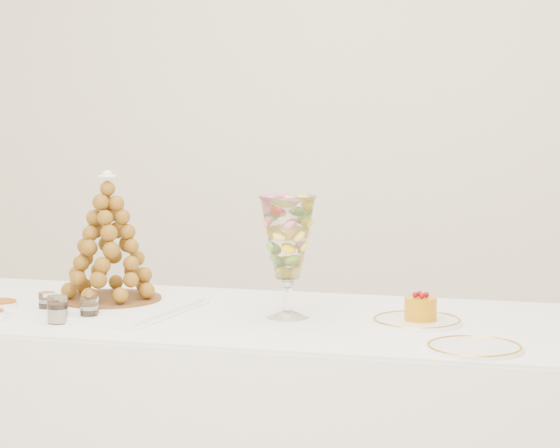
# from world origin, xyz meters

# --- Properties ---
(buffet_table) EXTENTS (2.01, 0.90, 0.75)m
(buffet_table) POSITION_xyz_m (-0.13, 0.16, 0.37)
(buffet_table) COLOR white
(buffet_table) RESTS_ON ground
(lace_tray) EXTENTS (0.61, 0.51, 0.02)m
(lace_tray) POSITION_xyz_m (-0.49, 0.15, 0.76)
(lace_tray) COLOR white
(lace_tray) RESTS_ON buffet_table
(macaron_vase) EXTENTS (0.15, 0.15, 0.33)m
(macaron_vase) POSITION_xyz_m (0.09, 0.14, 0.97)
(macaron_vase) COLOR white
(macaron_vase) RESTS_ON buffet_table
(cake_plate) EXTENTS (0.24, 0.24, 0.01)m
(cake_plate) POSITION_xyz_m (0.45, 0.13, 0.75)
(cake_plate) COLOR white
(cake_plate) RESTS_ON buffet_table
(spare_plate) EXTENTS (0.23, 0.23, 0.01)m
(spare_plate) POSITION_xyz_m (0.61, -0.15, 0.75)
(spare_plate) COLOR white
(spare_plate) RESTS_ON buffet_table
(verrine_a) EXTENTS (0.06, 0.06, 0.06)m
(verrine_a) POSITION_xyz_m (-0.58, 0.05, 0.78)
(verrine_a) COLOR white
(verrine_a) RESTS_ON buffet_table
(verrine_b) EXTENTS (0.05, 0.05, 0.06)m
(verrine_b) POSITION_xyz_m (-0.51, -0.01, 0.78)
(verrine_b) COLOR white
(verrine_b) RESTS_ON buffet_table
(verrine_c) EXTENTS (0.06, 0.06, 0.06)m
(verrine_c) POSITION_xyz_m (-0.43, 0.01, 0.78)
(verrine_c) COLOR white
(verrine_c) RESTS_ON buffet_table
(verrine_d) EXTENTS (0.06, 0.06, 0.07)m
(verrine_d) POSITION_xyz_m (-0.50, -0.05, 0.79)
(verrine_d) COLOR white
(verrine_d) RESTS_ON buffet_table
(verrine_e) EXTENTS (0.05, 0.05, 0.06)m
(verrine_e) POSITION_xyz_m (-0.42, -0.03, 0.78)
(verrine_e) COLOR white
(verrine_e) RESTS_ON buffet_table
(ramekin_back) EXTENTS (0.10, 0.10, 0.03)m
(ramekin_back) POSITION_xyz_m (-0.71, 0.05, 0.76)
(ramekin_back) COLOR white
(ramekin_back) RESTS_ON buffet_table
(croquembouche) EXTENTS (0.30, 0.30, 0.38)m
(croquembouche) POSITION_xyz_m (-0.45, 0.21, 0.95)
(croquembouche) COLOR brown
(croquembouche) RESTS_ON lace_tray
(mousse_cake) EXTENTS (0.09, 0.09, 0.08)m
(mousse_cake) POSITION_xyz_m (0.46, 0.13, 0.79)
(mousse_cake) COLOR #C37B09
(mousse_cake) RESTS_ON cake_plate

